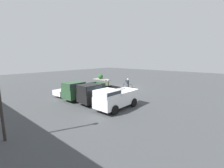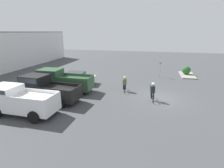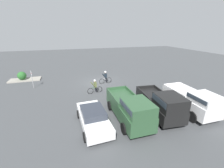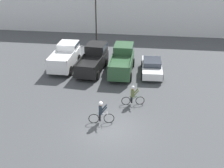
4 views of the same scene
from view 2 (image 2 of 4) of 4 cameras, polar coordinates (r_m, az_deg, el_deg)
name	(u,v)px [view 2 (image 2 of 4)]	position (r m, az deg, el deg)	size (l,w,h in m)	color
ground_plane	(159,98)	(16.99, 15.18, -4.44)	(80.00, 80.00, 0.00)	#424447
pickup_truck_0	(20,100)	(14.66, -27.93, -4.58)	(2.25, 5.05, 2.14)	white
pickup_truck_1	(46,88)	(16.57, -20.87, -1.27)	(2.52, 5.42, 2.26)	black
pickup_truck_2	(62,80)	(18.77, -16.10, 1.25)	(2.15, 5.59, 2.26)	#2D5133
sedan_0	(76,78)	(21.18, -11.81, 2.03)	(2.13, 4.65, 1.41)	white
cyclist_0	(125,83)	(18.11, 4.11, 0.18)	(1.75, 0.53, 1.62)	black
cyclist_1	(153,91)	(15.98, 13.12, -2.29)	(1.77, 0.52, 1.71)	black
fire_lane_sign	(160,67)	(24.53, 15.47, 5.30)	(0.13, 0.29, 2.24)	#9E9EA3
curb_island	(187,75)	(26.87, 23.30, 2.70)	(4.10, 1.84, 0.15)	gray
shrub	(186,70)	(26.98, 23.07, 4.20)	(1.16, 1.16, 1.16)	#286028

